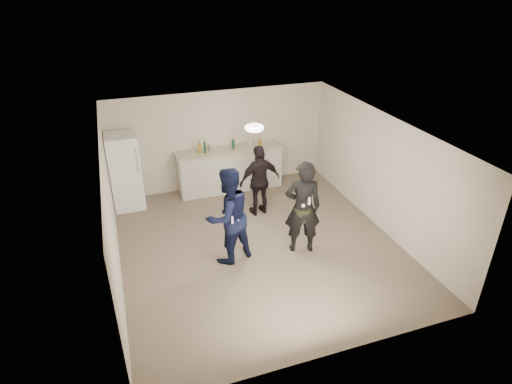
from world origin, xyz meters
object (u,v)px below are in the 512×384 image
object	(u,v)px
counter	(230,170)
shaker	(210,148)
fridge	(125,172)
man	(228,216)
spectator	(260,181)
woman	(303,208)

from	to	relation	value
counter	shaker	xyz separation A→B (m)	(-0.49, 0.06, 0.65)
counter	fridge	bearing A→B (deg)	-178.42
man	spectator	bearing A→B (deg)	-147.19
man	fridge	bearing A→B (deg)	-78.55
fridge	shaker	size ratio (longest dim) A/B	10.59
counter	shaker	size ratio (longest dim) A/B	15.29
spectator	shaker	bearing A→B (deg)	-68.15
shaker	woman	xyz separation A→B (m)	(1.09, -3.11, -0.20)
fridge	shaker	world-z (taller)	fridge
counter	woman	bearing A→B (deg)	-78.91
woman	fridge	bearing A→B (deg)	-28.54
fridge	woman	bearing A→B (deg)	-43.59
shaker	man	xyz separation A→B (m)	(-0.36, -2.95, -0.21)
shaker	spectator	xyz separation A→B (m)	(0.79, -1.46, -0.34)
shaker	woman	distance (m)	3.31
fridge	shaker	xyz separation A→B (m)	(2.05, 0.13, 0.28)
counter	fridge	size ratio (longest dim) A/B	1.44
fridge	woman	distance (m)	4.33
fridge	woman	size ratio (longest dim) A/B	0.93
counter	man	distance (m)	3.05
spectator	woman	bearing A→B (deg)	93.80
man	spectator	xyz separation A→B (m)	(1.15, 1.48, -0.13)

